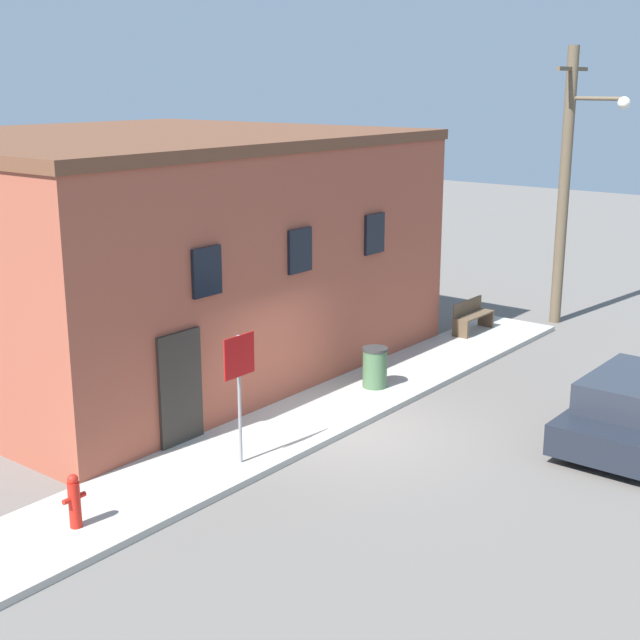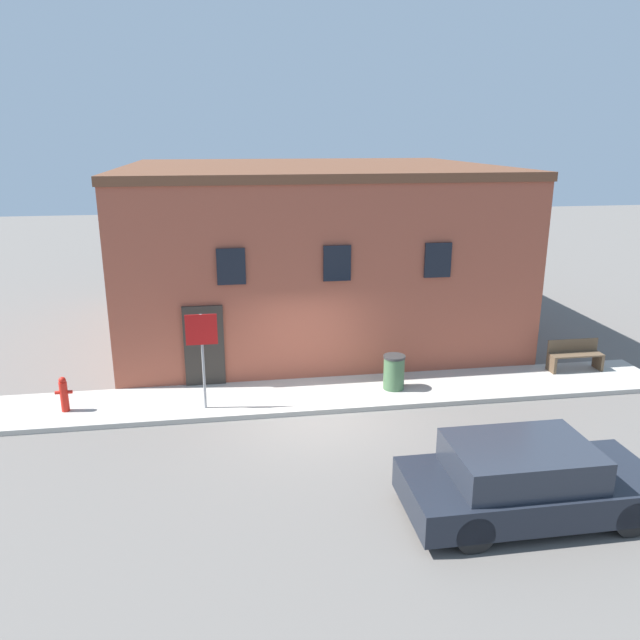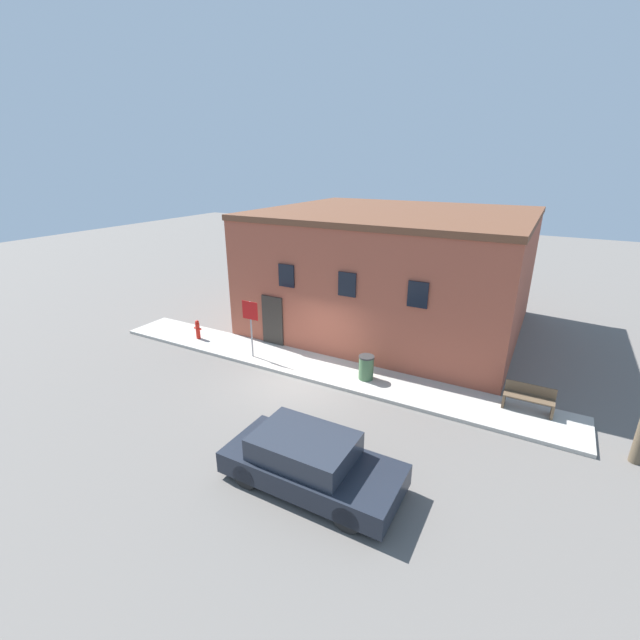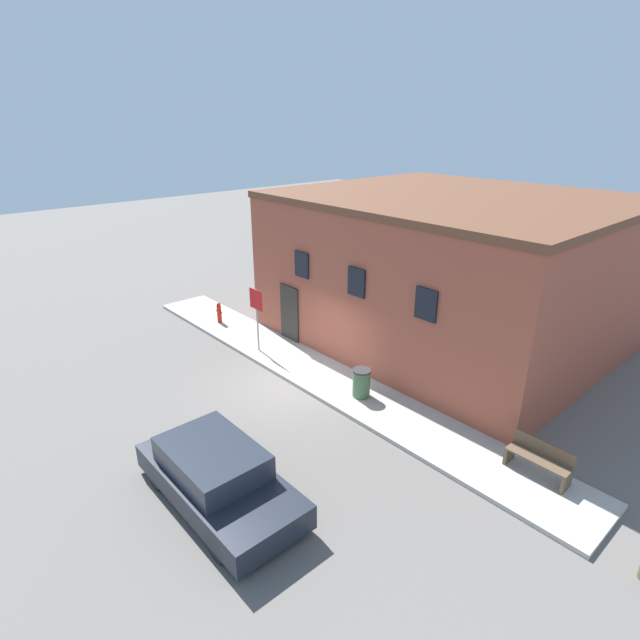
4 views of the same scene
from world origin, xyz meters
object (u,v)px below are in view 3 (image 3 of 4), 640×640
at_px(fire_hydrant, 198,329).
at_px(parked_car, 310,462).
at_px(bench, 529,398).
at_px(trash_bin, 366,367).
at_px(stop_sign, 251,318).

distance_m(fire_hydrant, parked_car, 10.17).
xyz_separation_m(bench, parked_car, (-4.35, -5.92, 0.10)).
bearing_deg(bench, trash_bin, -174.19).
xyz_separation_m(fire_hydrant, stop_sign, (3.20, -0.33, 1.19)).
height_order(fire_hydrant, parked_car, parked_car).
distance_m(stop_sign, trash_bin, 4.82).
xyz_separation_m(stop_sign, parked_car, (5.49, -4.94, -1.10)).
relative_size(fire_hydrant, stop_sign, 0.37).
xyz_separation_m(trash_bin, parked_car, (0.84, -5.39, 0.06)).
bearing_deg(bench, fire_hydrant, -177.15).
relative_size(fire_hydrant, bench, 0.58).
height_order(trash_bin, parked_car, parked_car).
xyz_separation_m(stop_sign, trash_bin, (4.65, 0.45, -1.17)).
distance_m(fire_hydrant, bench, 13.06).
relative_size(fire_hydrant, parked_car, 0.19).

